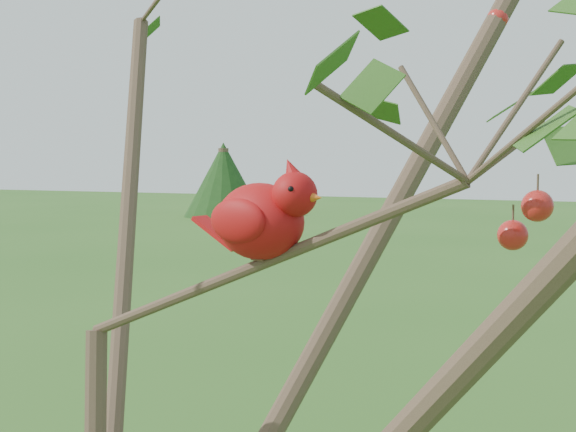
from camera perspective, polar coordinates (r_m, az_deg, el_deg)
The scene contains 3 objects.
crabapple_tree at distance 1.17m, azimuth -14.25°, elevation -1.21°, with size 2.35×2.05×2.95m.
cardinal at distance 1.13m, azimuth -1.71°, elevation -0.11°, with size 0.23×0.14×0.16m.
distant_trees at distance 24.92m, azimuth 9.47°, elevation 2.48°, with size 42.13×16.03×3.13m.
Camera 1 is at (0.73, -0.96, 2.23)m, focal length 50.00 mm.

